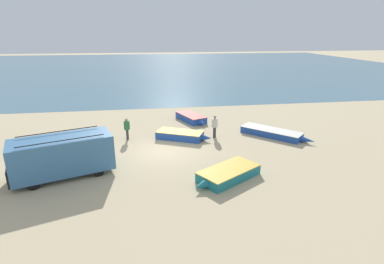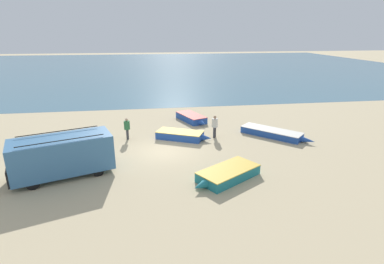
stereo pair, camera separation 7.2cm
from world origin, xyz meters
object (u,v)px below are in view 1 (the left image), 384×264
Objects in this scene: parked_van at (62,155)px; fisherman_1 at (215,124)px; fishing_rowboat_1 at (181,135)px; fishing_rowboat_2 at (192,118)px; fishing_rowboat_0 at (227,174)px; fisherman_0 at (127,127)px; fishing_rowboat_3 at (273,133)px.

parked_van reaches higher than fisherman_1.
fishing_rowboat_2 reaches higher than fishing_rowboat_1.
fishing_rowboat_1 is at bearing -108.08° from fishing_rowboat_0.
fishing_rowboat_0 is at bearing -41.96° from fisherman_0.
fishing_rowboat_2 is 6.87m from fisherman_0.
fishing_rowboat_1 is 1.03× the size of fishing_rowboat_2.
parked_van is at bearing -43.47° from fishing_rowboat_0.
fishing_rowboat_0 is 9.29m from fisherman_0.
parked_van reaches higher than fishing_rowboat_2.
fisherman_1 is (1.08, -4.58, 0.73)m from fishing_rowboat_2.
fishing_rowboat_1 is (7.21, 5.06, -0.96)m from parked_van.
fishing_rowboat_3 is (5.34, 6.32, -0.03)m from fishing_rowboat_0.
fisherman_0 is (-11.09, 0.93, 0.72)m from fishing_rowboat_3.
parked_van is at bearing 64.14° from fisherman_1.
parked_van reaches higher than fishing_rowboat_0.
fisherman_0 is at bearing -139.51° from parked_van.
fishing_rowboat_3 is (14.28, 4.57, -0.98)m from parked_van.
fishing_rowboat_0 is 1.00× the size of fishing_rowboat_1.
parked_van is 9.17m from fishing_rowboat_0.
parked_van reaches higher than fisherman_0.
parked_van is 1.37× the size of fishing_rowboat_0.
fisherman_1 reaches higher than fisherman_0.
fisherman_1 reaches higher than fishing_rowboat_1.
fishing_rowboat_3 is 2.74× the size of fisherman_1.
fisherman_0 reaches higher than fishing_rowboat_2.
parked_van is 1.42× the size of fishing_rowboat_2.
fishing_rowboat_2 is 4.76m from fisherman_1.
fishing_rowboat_0 is at bearing -20.57° from fishing_rowboat_2.
fishing_rowboat_1 reaches higher than fishing_rowboat_3.
fisherman_0 reaches higher than fishing_rowboat_1.
fishing_rowboat_1 is (-1.74, 6.82, -0.00)m from fishing_rowboat_0.
fisherman_1 reaches higher than fishing_rowboat_0.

